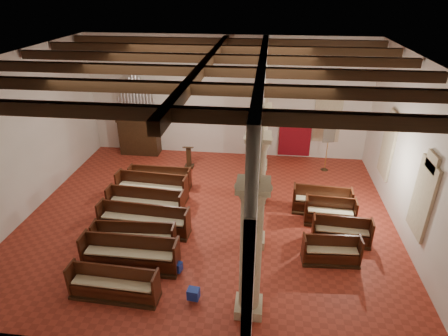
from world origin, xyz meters
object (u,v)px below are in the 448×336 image
Objects in this scene: pipe_organ at (139,129)px; nave_pew_0 at (114,288)px; aisle_pew_0 at (331,254)px; lectern at (189,158)px; processional_banner at (326,154)px.

pipe_organ is 1.68× the size of nave_pew_0.
aisle_pew_0 is at bearing 21.74° from nave_pew_0.
nave_pew_0 is at bearing -93.92° from lectern.
lectern is 6.60m from processional_banner.
processional_banner is 1.35× the size of aisle_pew_0.
nave_pew_0 is at bearing -142.25° from processional_banner.
lectern reaches higher than nave_pew_0.
pipe_organ is 9.50m from processional_banner.
processional_banner is 6.81m from aisle_pew_0.
pipe_organ reaches higher than lectern.
pipe_organ is at bearing 153.13° from lectern.
nave_pew_0 is 6.77m from aisle_pew_0.
pipe_organ reaches higher than processional_banner.
nave_pew_0 reaches higher than aisle_pew_0.
aisle_pew_0 is (5.95, -6.28, -0.16)m from lectern.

